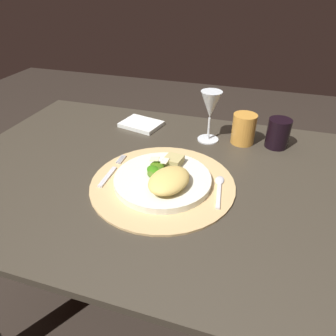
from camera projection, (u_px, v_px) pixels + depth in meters
The scene contains 13 objects.
ground_plane at pixel (168, 318), 1.23m from camera, with size 6.00×6.00×0.00m, color black.
dining_table at pixel (168, 220), 0.94m from camera, with size 1.25×0.81×0.71m.
placemat at pixel (162, 183), 0.80m from camera, with size 0.38×0.38×0.01m, color tan.
dinner_plate at pixel (162, 180), 0.79m from camera, with size 0.25×0.25×0.02m, color white.
pasta_serving at pixel (169, 180), 0.75m from camera, with size 0.13×0.09×0.04m, color #E4BF64.
salad_greens at pixel (156, 170), 0.80m from camera, with size 0.07×0.08×0.03m.
bread_piece at pixel (174, 161), 0.84m from camera, with size 0.05×0.05×0.02m, color tan.
fork at pixel (111, 172), 0.84m from camera, with size 0.02×0.16×0.00m.
spoon at pixel (219, 186), 0.78m from camera, with size 0.03×0.13×0.01m.
napkin at pixel (141, 124), 1.10m from camera, with size 0.14×0.10×0.01m, color white.
wine_glass at pixel (211, 107), 0.95m from camera, with size 0.07×0.07×0.17m.
amber_tumbler at pixel (244, 129), 0.97m from camera, with size 0.07×0.07×0.10m, color gold.
dark_tumbler at pixel (278, 133), 0.95m from camera, with size 0.07×0.07×0.09m, color black.
Camera 1 is at (0.21, -0.67, 1.19)m, focal length 32.52 mm.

